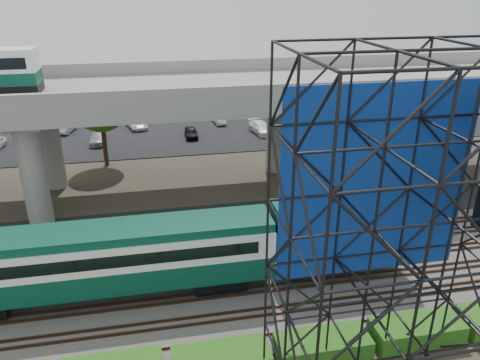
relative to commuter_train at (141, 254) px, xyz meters
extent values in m
plane|color=#474233|center=(2.51, -2.00, -2.88)|extent=(140.00, 140.00, 0.00)
cube|color=slate|center=(2.51, 0.00, -2.78)|extent=(90.00, 12.00, 0.20)
cube|color=black|center=(2.51, 8.50, -2.84)|extent=(90.00, 5.00, 0.08)
cube|color=black|center=(2.51, 32.00, -2.84)|extent=(90.00, 18.00, 0.08)
cube|color=#486177|center=(2.51, 54.00, -2.87)|extent=(140.00, 40.00, 0.03)
cube|color=#472D1E|center=(2.51, -4.72, -2.60)|extent=(90.00, 0.08, 0.16)
cube|color=#472D1E|center=(2.51, -3.28, -2.60)|extent=(90.00, 0.08, 0.16)
cube|color=#472D1E|center=(2.51, -2.72, -2.60)|extent=(90.00, 0.08, 0.16)
cube|color=#472D1E|center=(2.51, -1.28, -2.60)|extent=(90.00, 0.08, 0.16)
cube|color=#472D1E|center=(2.51, -0.72, -2.60)|extent=(90.00, 0.08, 0.16)
cube|color=#472D1E|center=(2.51, 0.72, -2.60)|extent=(90.00, 0.08, 0.16)
cube|color=#472D1E|center=(2.51, 1.28, -2.60)|extent=(90.00, 0.08, 0.16)
cube|color=#472D1E|center=(2.51, 2.72, -2.60)|extent=(90.00, 0.08, 0.16)
cube|color=#472D1E|center=(2.51, 3.28, -2.60)|extent=(90.00, 0.08, 0.16)
cube|color=#472D1E|center=(2.51, 4.72, -2.60)|extent=(90.00, 0.08, 0.16)
cube|color=black|center=(4.38, 0.00, -2.07)|extent=(3.00, 2.20, 0.90)
cube|color=#094332|center=(-2.12, 0.00, -0.92)|extent=(19.00, 3.00, 1.40)
cube|color=white|center=(-2.12, 0.00, 0.53)|extent=(19.00, 3.00, 1.50)
cube|color=#094332|center=(-2.12, 0.00, 1.53)|extent=(19.00, 2.60, 0.50)
cube|color=black|center=(-1.12, 0.00, 0.58)|extent=(15.00, 3.06, 0.70)
cube|color=#094332|center=(11.88, 0.00, 0.08)|extent=(8.00, 3.00, 3.40)
cube|color=#9E9B93|center=(2.51, 14.00, 5.72)|extent=(80.00, 12.00, 1.20)
cube|color=#9E9B93|center=(2.51, 8.25, 6.87)|extent=(80.00, 0.50, 1.10)
cube|color=#9E9B93|center=(2.51, 19.75, 6.87)|extent=(80.00, 0.50, 1.10)
cylinder|color=#9E9B93|center=(-7.49, 10.50, 1.12)|extent=(1.80, 1.80, 8.00)
cylinder|color=#9E9B93|center=(-7.49, 17.50, 1.12)|extent=(1.80, 1.80, 8.00)
cube|color=#9E9B93|center=(-7.49, 14.00, 4.82)|extent=(2.40, 9.00, 0.60)
cylinder|color=#9E9B93|center=(12.51, 10.50, 1.12)|extent=(1.80, 1.80, 8.00)
cylinder|color=#9E9B93|center=(12.51, 17.50, 1.12)|extent=(1.80, 1.80, 8.00)
cube|color=#9E9B93|center=(12.51, 14.00, 4.82)|extent=(2.40, 9.00, 0.60)
cylinder|color=#9E9B93|center=(30.51, 17.50, 1.12)|extent=(1.80, 1.80, 8.00)
cube|color=#9E9B93|center=(30.51, 14.00, 4.82)|extent=(2.40, 9.00, 0.60)
cube|color=#0D3494|center=(9.89, -6.95, 6.42)|extent=(8.10, 0.08, 8.25)
cube|color=#245A14|center=(3.51, -6.30, -2.37)|extent=(4.60, 1.80, 1.03)
cube|color=#245A14|center=(8.51, -6.30, -2.38)|extent=(4.60, 1.80, 1.01)
cube|color=#245A14|center=(13.51, -6.30, -2.32)|extent=(4.60, 1.80, 1.12)
cylinder|color=#382314|center=(16.51, 10.50, -0.48)|extent=(0.44, 0.44, 4.80)
ellipsoid|color=#245A14|center=(16.51, 10.50, 2.72)|extent=(4.94, 4.94, 4.18)
cylinder|color=#382314|center=(-3.49, 22.00, -0.48)|extent=(0.44, 0.44, 4.80)
ellipsoid|color=#245A14|center=(-3.49, 22.00, 2.72)|extent=(4.94, 4.94, 4.18)
imported|color=#9EA2A6|center=(-8.82, 34.00, -2.16)|extent=(2.29, 4.10, 1.28)
imported|color=#909497|center=(-4.86, 29.00, -2.18)|extent=(1.84, 4.35, 1.25)
imported|color=white|center=(-0.64, 34.00, -2.23)|extent=(2.86, 4.47, 1.15)
imported|color=black|center=(5.57, 29.00, -2.21)|extent=(1.42, 3.49, 1.19)
imported|color=#ABAEB3|center=(9.63, 34.00, -2.25)|extent=(1.46, 3.42, 1.10)
imported|color=white|center=(13.88, 29.00, -2.15)|extent=(2.57, 4.75, 1.31)
imported|color=#A2A6AA|center=(19.61, 34.00, -2.20)|extent=(2.38, 4.49, 1.20)
camera|label=1|loc=(1.15, -22.92, 14.04)|focal=35.00mm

